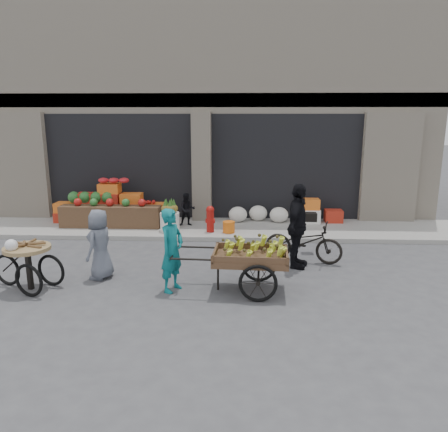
{
  "coord_description": "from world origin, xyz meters",
  "views": [
    {
      "loc": [
        1.22,
        -7.76,
        3.21
      ],
      "look_at": [
        0.82,
        1.24,
        1.1
      ],
      "focal_mm": 35.0,
      "sensor_mm": 36.0,
      "label": 1
    }
  ],
  "objects_px": {
    "seated_person": "(187,209)",
    "pineapple_bin": "(170,222)",
    "orange_bucket": "(229,227)",
    "fire_hydrant": "(210,218)",
    "vendor_woman": "(172,250)",
    "vendor_grey": "(100,244)",
    "tricycle_cart": "(28,260)",
    "banana_cart": "(248,255)",
    "cyclist": "(297,226)",
    "bicycle": "(304,242)"
  },
  "relations": [
    {
      "from": "cyclist",
      "to": "bicycle",
      "type": "bearing_deg",
      "value": -7.81
    },
    {
      "from": "seated_person",
      "to": "bicycle",
      "type": "distance_m",
      "value": 3.92
    },
    {
      "from": "banana_cart",
      "to": "pineapple_bin",
      "type": "bearing_deg",
      "value": 121.78
    },
    {
      "from": "pineapple_bin",
      "to": "orange_bucket",
      "type": "bearing_deg",
      "value": -3.58
    },
    {
      "from": "orange_bucket",
      "to": "vendor_grey",
      "type": "bearing_deg",
      "value": -128.11
    },
    {
      "from": "vendor_woman",
      "to": "tricycle_cart",
      "type": "height_order",
      "value": "vendor_woman"
    },
    {
      "from": "pineapple_bin",
      "to": "cyclist",
      "type": "bearing_deg",
      "value": -37.64
    },
    {
      "from": "vendor_woman",
      "to": "tricycle_cart",
      "type": "xyz_separation_m",
      "value": [
        -2.68,
        -0.07,
        -0.21
      ]
    },
    {
      "from": "vendor_grey",
      "to": "cyclist",
      "type": "distance_m",
      "value": 4.06
    },
    {
      "from": "orange_bucket",
      "to": "fire_hydrant",
      "type": "bearing_deg",
      "value": 174.29
    },
    {
      "from": "banana_cart",
      "to": "cyclist",
      "type": "distance_m",
      "value": 1.72
    },
    {
      "from": "tricycle_cart",
      "to": "banana_cart",
      "type": "bearing_deg",
      "value": 19.37
    },
    {
      "from": "fire_hydrant",
      "to": "vendor_grey",
      "type": "relative_size",
      "value": 0.5
    },
    {
      "from": "fire_hydrant",
      "to": "vendor_grey",
      "type": "distance_m",
      "value": 3.73
    },
    {
      "from": "seated_person",
      "to": "vendor_grey",
      "type": "relative_size",
      "value": 0.66
    },
    {
      "from": "orange_bucket",
      "to": "cyclist",
      "type": "bearing_deg",
      "value": -56.59
    },
    {
      "from": "fire_hydrant",
      "to": "vendor_woman",
      "type": "bearing_deg",
      "value": -96.42
    },
    {
      "from": "pineapple_bin",
      "to": "cyclist",
      "type": "distance_m",
      "value": 3.98
    },
    {
      "from": "seated_person",
      "to": "cyclist",
      "type": "bearing_deg",
      "value": -57.86
    },
    {
      "from": "pineapple_bin",
      "to": "tricycle_cart",
      "type": "height_order",
      "value": "tricycle_cart"
    },
    {
      "from": "banana_cart",
      "to": "vendor_woman",
      "type": "distance_m",
      "value": 1.39
    },
    {
      "from": "pineapple_bin",
      "to": "cyclist",
      "type": "relative_size",
      "value": 0.29
    },
    {
      "from": "tricycle_cart",
      "to": "cyclist",
      "type": "xyz_separation_m",
      "value": [
        5.13,
        1.44,
        0.34
      ]
    },
    {
      "from": "banana_cart",
      "to": "bicycle",
      "type": "height_order",
      "value": "banana_cart"
    },
    {
      "from": "orange_bucket",
      "to": "cyclist",
      "type": "height_order",
      "value": "cyclist"
    },
    {
      "from": "seated_person",
      "to": "pineapple_bin",
      "type": "bearing_deg",
      "value": -133.69
    },
    {
      "from": "fire_hydrant",
      "to": "orange_bucket",
      "type": "distance_m",
      "value": 0.55
    },
    {
      "from": "pineapple_bin",
      "to": "tricycle_cart",
      "type": "distance_m",
      "value": 4.34
    },
    {
      "from": "pineapple_bin",
      "to": "seated_person",
      "type": "height_order",
      "value": "seated_person"
    },
    {
      "from": "seated_person",
      "to": "vendor_woman",
      "type": "distance_m",
      "value": 4.4
    },
    {
      "from": "pineapple_bin",
      "to": "bicycle",
      "type": "relative_size",
      "value": 0.3
    },
    {
      "from": "orange_bucket",
      "to": "vendor_woman",
      "type": "distance_m",
      "value": 3.83
    },
    {
      "from": "orange_bucket",
      "to": "vendor_grey",
      "type": "relative_size",
      "value": 0.23
    },
    {
      "from": "orange_bucket",
      "to": "vendor_grey",
      "type": "xyz_separation_m",
      "value": [
        -2.45,
        -3.12,
        0.43
      ]
    },
    {
      "from": "banana_cart",
      "to": "vendor_grey",
      "type": "distance_m",
      "value": 2.97
    },
    {
      "from": "vendor_woman",
      "to": "vendor_grey",
      "type": "xyz_separation_m",
      "value": [
        -1.53,
        0.56,
        -0.08
      ]
    },
    {
      "from": "fire_hydrant",
      "to": "seated_person",
      "type": "relative_size",
      "value": 0.76
    },
    {
      "from": "banana_cart",
      "to": "orange_bucket",
      "type": "bearing_deg",
      "value": 100.23
    },
    {
      "from": "pineapple_bin",
      "to": "banana_cart",
      "type": "xyz_separation_m",
      "value": [
        2.07,
        -3.75,
        0.33
      ]
    },
    {
      "from": "banana_cart",
      "to": "cyclist",
      "type": "height_order",
      "value": "cyclist"
    },
    {
      "from": "tricycle_cart",
      "to": "vendor_grey",
      "type": "height_order",
      "value": "vendor_grey"
    },
    {
      "from": "orange_bucket",
      "to": "cyclist",
      "type": "xyz_separation_m",
      "value": [
        1.52,
        -2.31,
        0.63
      ]
    },
    {
      "from": "pineapple_bin",
      "to": "seated_person",
      "type": "xyz_separation_m",
      "value": [
        0.4,
        0.6,
        0.21
      ]
    },
    {
      "from": "fire_hydrant",
      "to": "vendor_grey",
      "type": "height_order",
      "value": "vendor_grey"
    },
    {
      "from": "bicycle",
      "to": "cyclist",
      "type": "xyz_separation_m",
      "value": [
        -0.2,
        -0.4,
        0.45
      ]
    },
    {
      "from": "bicycle",
      "to": "cyclist",
      "type": "distance_m",
      "value": 0.64
    },
    {
      "from": "pineapple_bin",
      "to": "vendor_woman",
      "type": "height_order",
      "value": "vendor_woman"
    },
    {
      "from": "seated_person",
      "to": "banana_cart",
      "type": "height_order",
      "value": "seated_person"
    },
    {
      "from": "bicycle",
      "to": "cyclist",
      "type": "height_order",
      "value": "cyclist"
    },
    {
      "from": "seated_person",
      "to": "vendor_woman",
      "type": "xyz_separation_m",
      "value": [
        0.28,
        -4.38,
        0.19
      ]
    }
  ]
}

